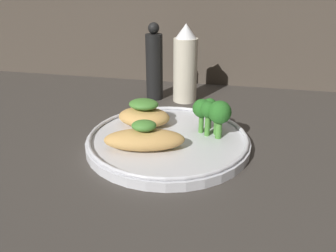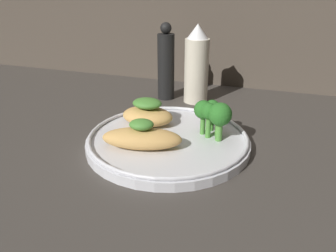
{
  "view_description": "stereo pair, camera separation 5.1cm",
  "coord_description": "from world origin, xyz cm",
  "px_view_note": "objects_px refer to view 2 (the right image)",
  "views": [
    {
      "loc": [
        10.2,
        -45.71,
        24.33
      ],
      "look_at": [
        0.0,
        0.0,
        3.4
      ],
      "focal_mm": 35.0,
      "sensor_mm": 36.0,
      "label": 1
    },
    {
      "loc": [
        15.13,
        -44.32,
        24.33
      ],
      "look_at": [
        0.0,
        0.0,
        3.4
      ],
      "focal_mm": 35.0,
      "sensor_mm": 36.0,
      "label": 2
    }
  ],
  "objects_px": {
    "plate": "(168,140)",
    "pepper_grinder": "(166,65)",
    "broccoli_bunch": "(215,114)",
    "sauce_bottle": "(196,66)"
  },
  "relations": [
    {
      "from": "sauce_bottle",
      "to": "pepper_grinder",
      "type": "bearing_deg",
      "value": 180.0
    },
    {
      "from": "pepper_grinder",
      "to": "plate",
      "type": "bearing_deg",
      "value": -70.07
    },
    {
      "from": "plate",
      "to": "broccoli_bunch",
      "type": "relative_size",
      "value": 4.09
    },
    {
      "from": "broccoli_bunch",
      "to": "sauce_bottle",
      "type": "relative_size",
      "value": 0.39
    },
    {
      "from": "broccoli_bunch",
      "to": "sauce_bottle",
      "type": "distance_m",
      "value": 0.21
    },
    {
      "from": "broccoli_bunch",
      "to": "pepper_grinder",
      "type": "bearing_deg",
      "value": 127.67
    },
    {
      "from": "plate",
      "to": "pepper_grinder",
      "type": "height_order",
      "value": "pepper_grinder"
    },
    {
      "from": "plate",
      "to": "sauce_bottle",
      "type": "xyz_separation_m",
      "value": [
        -0.01,
        0.22,
        0.07
      ]
    },
    {
      "from": "plate",
      "to": "sauce_bottle",
      "type": "bearing_deg",
      "value": 92.93
    },
    {
      "from": "plate",
      "to": "pepper_grinder",
      "type": "xyz_separation_m",
      "value": [
        -0.08,
        0.22,
        0.07
      ]
    }
  ]
}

